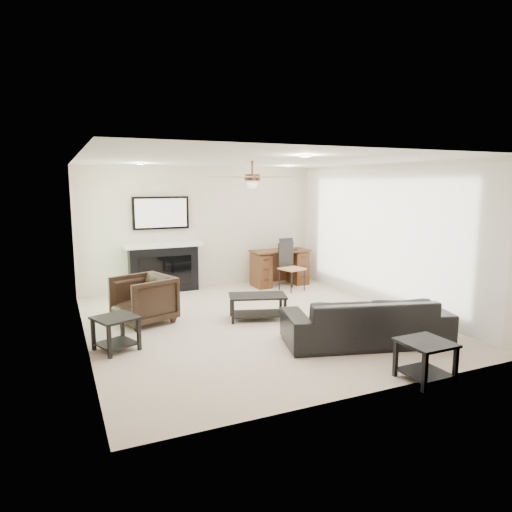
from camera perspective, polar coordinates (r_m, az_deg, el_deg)
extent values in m
plane|color=beige|center=(7.27, -0.13, -8.23)|extent=(5.50, 5.50, 0.00)
cube|color=white|center=(6.95, -0.13, 11.87)|extent=(5.00, 5.50, 0.04)
cube|color=beige|center=(9.56, -6.82, 3.55)|extent=(5.00, 0.04, 2.50)
cube|color=beige|center=(4.65, 13.71, -2.51)|extent=(5.00, 0.04, 2.50)
cube|color=beige|center=(6.42, -20.99, 0.30)|extent=(0.04, 5.50, 2.50)
cube|color=beige|center=(8.32, 15.83, 2.45)|extent=(0.04, 5.50, 2.50)
cube|color=silver|center=(8.37, 15.13, 2.37)|extent=(0.04, 5.10, 2.40)
cube|color=#93BC89|center=(7.98, -21.29, 0.45)|extent=(0.04, 1.80, 2.10)
cylinder|color=#382619|center=(7.03, -0.47, 9.79)|extent=(1.40, 1.40, 0.30)
imported|color=black|center=(6.44, 13.57, -7.78)|extent=(2.36, 1.42, 0.65)
imported|color=black|center=(7.34, -13.88, -5.30)|extent=(1.04, 1.02, 0.75)
cube|color=black|center=(7.35, 0.19, -6.40)|extent=(1.01, 0.75, 0.40)
cube|color=black|center=(5.49, 20.36, -12.19)|extent=(0.53, 0.53, 0.45)
cube|color=black|center=(6.30, -17.09, -9.24)|extent=(0.65, 0.65, 0.45)
cube|color=black|center=(9.22, -11.52, 1.38)|extent=(1.52, 0.34, 1.91)
cube|color=#3C1E0F|center=(9.75, 2.97, -1.45)|extent=(1.22, 0.56, 0.76)
cube|color=black|center=(9.26, 4.52, -1.38)|extent=(0.51, 0.53, 0.97)
cube|color=black|center=(9.75, 4.10, 1.48)|extent=(0.33, 0.24, 0.23)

